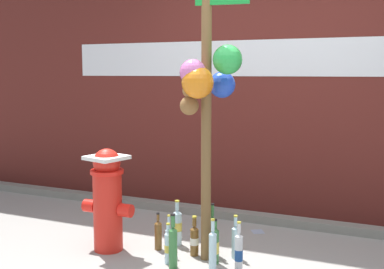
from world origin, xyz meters
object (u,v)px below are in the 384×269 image
at_px(bottle_2, 213,250).
at_px(bottle_4, 158,234).
at_px(bottle_5, 215,245).
at_px(memorial_post, 208,61).
at_px(bottle_10, 239,252).
at_px(bottle_11, 173,246).
at_px(bottle_0, 205,235).
at_px(bottle_3, 169,241).
at_px(bottle_7, 168,247).
at_px(bottle_6, 212,235).
at_px(bottle_9, 235,240).
at_px(bottle_1, 177,226).
at_px(fire_hydrant, 107,197).
at_px(bottle_8, 194,240).

distance_m(bottle_2, bottle_4, 0.64).
xyz_separation_m(bottle_2, bottle_5, (-0.05, 0.17, -0.03)).
height_order(memorial_post, bottle_10, memorial_post).
distance_m(memorial_post, bottle_10, 1.42).
bearing_deg(bottle_5, memorial_post, 160.08).
xyz_separation_m(bottle_2, bottle_11, (-0.30, -0.04, 0.00)).
xyz_separation_m(bottle_2, bottle_10, (0.17, 0.09, -0.02)).
distance_m(bottle_0, bottle_3, 0.30).
xyz_separation_m(bottle_7, bottle_10, (0.54, 0.06, 0.02)).
xyz_separation_m(bottle_4, bottle_5, (0.54, -0.09, 0.02)).
bearing_deg(bottle_6, bottle_11, -114.90).
bearing_deg(bottle_4, memorial_post, -7.92).
bearing_deg(bottle_0, bottle_10, -37.66).
relative_size(bottle_4, bottle_9, 0.90).
relative_size(bottle_0, bottle_7, 1.10).
bearing_deg(bottle_9, bottle_4, -173.00).
height_order(memorial_post, bottle_7, memorial_post).
relative_size(bottle_1, bottle_2, 0.95).
relative_size(memorial_post, bottle_10, 6.54).
distance_m(bottle_1, bottle_11, 0.50).
relative_size(bottle_2, bottle_10, 1.06).
xyz_separation_m(bottle_0, bottle_3, (-0.23, -0.19, -0.02)).
relative_size(bottle_2, bottle_9, 1.17).
distance_m(fire_hydrant, bottle_11, 0.72).
bearing_deg(bottle_2, memorial_post, 122.40).
xyz_separation_m(bottle_2, bottle_9, (0.06, 0.34, -0.03)).
distance_m(bottle_2, bottle_7, 0.38).
relative_size(fire_hydrant, bottle_1, 2.18).
height_order(bottle_1, bottle_9, bottle_1).
height_order(bottle_7, bottle_10, bottle_10).
bearing_deg(bottle_7, fire_hydrant, 173.94).
height_order(bottle_0, bottle_6, bottle_6).
height_order(bottle_4, bottle_8, bottle_8).
distance_m(bottle_1, bottle_9, 0.55).
bearing_deg(bottle_2, bottle_9, 80.56).
xyz_separation_m(bottle_0, bottle_6, (0.09, -0.07, 0.04)).
height_order(bottle_5, bottle_10, bottle_10).
distance_m(bottle_5, bottle_11, 0.33).
bearing_deg(bottle_0, bottle_7, -113.25).
height_order(bottle_8, bottle_10, bottle_10).
xyz_separation_m(bottle_4, bottle_11, (0.28, -0.31, 0.05)).
height_order(bottle_1, bottle_11, bottle_11).
height_order(bottle_0, bottle_9, bottle_0).
height_order(bottle_2, bottle_9, bottle_2).
bearing_deg(bottle_8, bottle_10, -21.49).
xyz_separation_m(bottle_8, bottle_11, (-0.04, -0.30, 0.04)).
bearing_deg(bottle_4, bottle_2, -24.02).
height_order(bottle_3, bottle_8, bottle_3).
bearing_deg(bottle_0, bottle_2, -60.42).
bearing_deg(bottle_3, bottle_8, 17.14).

